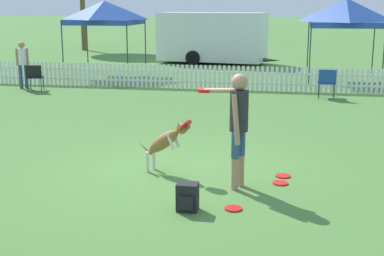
% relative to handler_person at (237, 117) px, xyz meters
% --- Properties ---
extents(ground_plane, '(240.00, 240.00, 0.00)m').
position_rel_handler_person_xyz_m(ground_plane, '(-1.05, 0.65, -1.11)').
color(ground_plane, '#4C7A38').
extents(handler_person, '(0.90, 0.95, 1.76)m').
position_rel_handler_person_xyz_m(handler_person, '(0.00, 0.00, 0.00)').
color(handler_person, tan).
rests_on(handler_person, ground_plane).
extents(leaping_dog, '(1.05, 0.55, 0.97)m').
position_rel_handler_person_xyz_m(leaping_dog, '(-1.21, 0.47, -0.54)').
color(leaping_dog, olive).
rests_on(leaping_dog, ground_plane).
extents(frisbee_near_handler, '(0.24, 0.24, 0.02)m').
position_rel_handler_person_xyz_m(frisbee_near_handler, '(0.06, -0.92, -1.10)').
color(frisbee_near_handler, red).
rests_on(frisbee_near_handler, ground_plane).
extents(frisbee_near_dog, '(0.24, 0.24, 0.02)m').
position_rel_handler_person_xyz_m(frisbee_near_dog, '(0.68, 0.28, -1.10)').
color(frisbee_near_dog, red).
rests_on(frisbee_near_dog, ground_plane).
extents(frisbee_midfield, '(0.24, 0.24, 0.02)m').
position_rel_handler_person_xyz_m(frisbee_midfield, '(0.71, 0.65, -1.10)').
color(frisbee_midfield, red).
rests_on(frisbee_midfield, ground_plane).
extents(backpack_on_grass, '(0.29, 0.26, 0.38)m').
position_rel_handler_person_xyz_m(backpack_on_grass, '(-0.55, -1.08, -0.92)').
color(backpack_on_grass, black).
rests_on(backpack_on_grass, ground_plane).
extents(picket_fence, '(23.57, 0.04, 0.80)m').
position_rel_handler_person_xyz_m(picket_fence, '(-1.05, 9.59, -0.71)').
color(picket_fence, white).
rests_on(picket_fence, ground_plane).
extents(folding_chair_blue_left, '(0.62, 0.63, 0.85)m').
position_rel_handler_person_xyz_m(folding_chair_blue_left, '(-7.41, 8.28, -0.60)').
color(folding_chair_blue_left, '#333338').
rests_on(folding_chair_blue_left, ground_plane).
extents(folding_chair_center, '(0.52, 0.54, 0.88)m').
position_rel_handler_person_xyz_m(folding_chair_center, '(1.87, 8.51, -0.58)').
color(folding_chair_center, '#333338').
rests_on(folding_chair_center, ground_plane).
extents(canopy_tent_main, '(2.48, 2.48, 2.98)m').
position_rel_handler_person_xyz_m(canopy_tent_main, '(2.65, 12.40, 1.35)').
color(canopy_tent_main, '#333338').
rests_on(canopy_tent_main, ground_plane).
extents(canopy_tent_secondary, '(2.56, 2.56, 2.90)m').
position_rel_handler_person_xyz_m(canopy_tent_secondary, '(-6.37, 12.34, 1.33)').
color(canopy_tent_secondary, '#333338').
rests_on(canopy_tent_secondary, ground_plane).
extents(spectator_standing, '(0.39, 0.27, 1.56)m').
position_rel_handler_person_xyz_m(spectator_standing, '(-8.03, 8.71, -0.18)').
color(spectator_standing, '#334C7A').
rests_on(spectator_standing, ground_plane).
extents(equipment_trailer, '(5.86, 2.80, 2.39)m').
position_rel_handler_person_xyz_m(equipment_trailer, '(-2.91, 17.56, 0.15)').
color(equipment_trailer, white).
rests_on(equipment_trailer, ground_plane).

